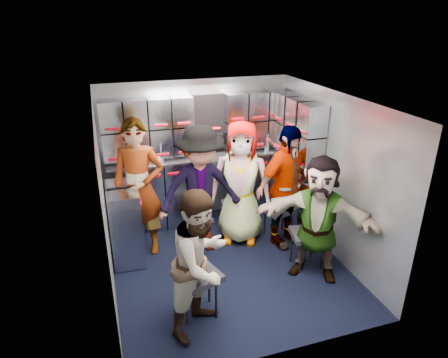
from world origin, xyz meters
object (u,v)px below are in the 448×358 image
object	(u,v)px
attendant_arc_a	(202,262)
attendant_arc_b	(201,191)
attendant_arc_e	(318,218)
attendant_arc_c	(241,183)
jump_seat_mid_left	(198,219)
jump_seat_near_right	(308,236)
attendant_arc_d	(286,187)
attendant_standing	(139,189)
jump_seat_near_left	(198,278)
jump_seat_mid_right	(278,211)
jump_seat_center	(236,207)

from	to	relation	value
attendant_arc_a	attendant_arc_b	world-z (taller)	attendant_arc_b
attendant_arc_a	attendant_arc_e	world-z (taller)	attendant_arc_e
attendant_arc_c	jump_seat_mid_left	bearing A→B (deg)	-165.38
jump_seat_near_right	attendant_arc_e	distance (m)	0.39
attendant_arc_d	attendant_arc_e	bearing A→B (deg)	-105.57
attendant_standing	attendant_arc_e	distance (m)	2.24
jump_seat_near_left	attendant_standing	world-z (taller)	attendant_standing
jump_seat_mid_right	attendant_arc_a	bearing A→B (deg)	-136.79
jump_seat_center	attendant_arc_e	bearing A→B (deg)	-64.90
jump_seat_near_left	jump_seat_mid_left	world-z (taller)	jump_seat_near_left
jump_seat_center	attendant_arc_a	size ratio (longest dim) A/B	0.30
jump_seat_near_left	attendant_arc_e	distance (m)	1.56
attendant_arc_d	jump_seat_center	bearing A→B (deg)	119.62
jump_seat_near_left	jump_seat_mid_left	bearing A→B (deg)	75.55
jump_seat_mid_left	attendant_arc_d	bearing A→B (deg)	-18.54
jump_seat_mid_left	attendant_arc_b	size ratio (longest dim) A/B	0.24
attendant_arc_a	attendant_arc_d	bearing A→B (deg)	-0.22
attendant_arc_b	jump_seat_center	bearing A→B (deg)	25.34
jump_seat_near_right	attendant_standing	size ratio (longest dim) A/B	0.26
jump_seat_mid_right	attendant_arc_d	distance (m)	0.48
jump_seat_mid_right	attendant_standing	xyz separation A→B (m)	(-1.86, 0.22, 0.51)
jump_seat_mid_left	jump_seat_center	world-z (taller)	jump_seat_center
attendant_arc_d	attendant_arc_a	bearing A→B (deg)	-159.98
jump_seat_near_left	attendant_arc_b	bearing A→B (deg)	73.50
attendant_arc_e	attendant_standing	bearing A→B (deg)	-174.02
jump_seat_mid_right	attendant_arc_e	world-z (taller)	attendant_arc_e
attendant_standing	attendant_arc_a	world-z (taller)	attendant_standing
jump_seat_near_left	jump_seat_mid_right	size ratio (longest dim) A/B	1.15
jump_seat_center	jump_seat_mid_right	xyz separation A→B (m)	(0.53, -0.28, -0.00)
jump_seat_near_left	attendant_arc_d	world-z (taller)	attendant_arc_d
jump_seat_mid_right	jump_seat_near_right	distance (m)	0.77
attendant_arc_c	attendant_arc_d	size ratio (longest dim) A/B	1.01
jump_seat_mid_left	attendant_arc_e	xyz separation A→B (m)	(1.15, -1.14, 0.41)
jump_seat_mid_right	attendant_arc_b	xyz separation A→B (m)	(-1.10, 0.01, 0.46)
attendant_standing	jump_seat_near_right	bearing A→B (deg)	-9.46
attendant_arc_b	attendant_arc_e	bearing A→B (deg)	-39.28
attendant_arc_a	attendant_arc_d	distance (m)	1.89
jump_seat_mid_left	jump_seat_center	size ratio (longest dim) A/B	0.89
jump_seat_near_right	attendant_arc_a	distance (m)	1.66
jump_seat_near_left	attendant_arc_c	world-z (taller)	attendant_arc_c
jump_seat_near_left	attendant_arc_e	world-z (taller)	attendant_arc_e
jump_seat_mid_left	attendant_standing	distance (m)	0.93
jump_seat_mid_right	attendant_arc_d	bearing A→B (deg)	-90.00
jump_seat_near_left	attendant_standing	size ratio (longest dim) A/B	0.29
jump_seat_mid_left	attendant_arc_c	distance (m)	0.77
jump_seat_near_left	jump_seat_near_right	xyz separation A→B (m)	(1.51, 0.43, -0.02)
jump_seat_center	attendant_arc_c	xyz separation A→B (m)	(0.00, -0.18, 0.45)
jump_seat_near_left	attendant_arc_a	world-z (taller)	attendant_arc_a
jump_seat_center	attendant_arc_b	bearing A→B (deg)	-155.04
jump_seat_near_right	attendant_arc_a	xyz separation A→B (m)	(-1.51, -0.61, 0.34)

